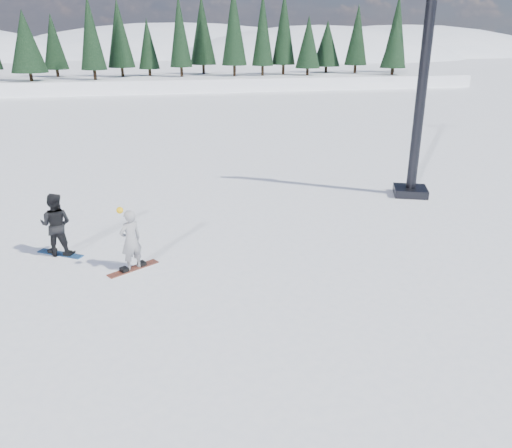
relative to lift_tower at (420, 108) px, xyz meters
The scene contains 7 objects.
ground 14.05m from the lift_tower, 156.30° to the right, with size 420.00×420.00×0.00m, color white.
alpine_backdrop 186.10m from the lift_tower, 97.50° to the left, with size 412.50×227.00×53.20m.
lift_tower is the anchor object (origin of this frame).
snowboarder_woman 12.31m from the lift_tower, 157.31° to the right, with size 0.75×0.68×1.88m.
snowboarder_man 13.81m from the lift_tower, 166.81° to the right, with size 0.92×0.72×1.89m, color black.
snowboard_woman 12.52m from the lift_tower, 157.32° to the right, with size 1.50×0.28×0.03m, color #973C21.
snowboard_man 14.01m from the lift_tower, 166.81° to the right, with size 1.50×0.28×0.03m, color #1B5499.
Camera 1 is at (1.84, -12.20, 6.03)m, focal length 35.00 mm.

